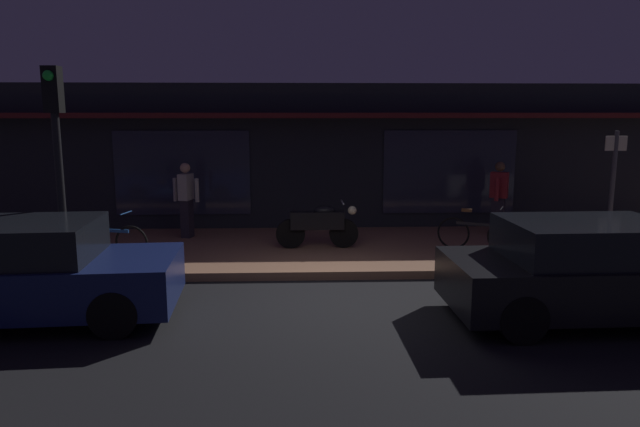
{
  "coord_description": "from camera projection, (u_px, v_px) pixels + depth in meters",
  "views": [
    {
      "loc": [
        -0.45,
        -8.72,
        2.89
      ],
      "look_at": [
        -0.03,
        2.4,
        0.95
      ],
      "focal_mm": 32.22,
      "sensor_mm": 36.0,
      "label": 1
    }
  ],
  "objects": [
    {
      "name": "traffic_light_pole",
      "position": [
        57.0,
        141.0,
        8.85
      ],
      "size": [
        0.24,
        0.33,
        3.6
      ],
      "color": "black",
      "rests_on": "ground_plane"
    },
    {
      "name": "person_bystander",
      "position": [
        499.0,
        196.0,
        13.09
      ],
      "size": [
        0.44,
        0.57,
        1.67
      ],
      "color": "#28232D",
      "rests_on": "sidewalk_slab"
    },
    {
      "name": "bicycle_parked",
      "position": [
        478.0,
        234.0,
        11.55
      ],
      "size": [
        1.5,
        0.78,
        0.91
      ],
      "color": "black",
      "rests_on": "sidewalk_slab"
    },
    {
      "name": "storefront_building",
      "position": [
        315.0,
        156.0,
        15.07
      ],
      "size": [
        18.0,
        3.3,
        3.6
      ],
      "color": "black",
      "rests_on": "ground_plane"
    },
    {
      "name": "motorcycle",
      "position": [
        319.0,
        224.0,
        11.8
      ],
      "size": [
        1.7,
        0.55,
        0.97
      ],
      "color": "black",
      "rests_on": "sidewalk_slab"
    },
    {
      "name": "sidewalk_slab",
      "position": [
        320.0,
        250.0,
        12.03
      ],
      "size": [
        18.0,
        4.0,
        0.15
      ],
      "primitive_type": "cube",
      "color": "#8C6047",
      "rests_on": "ground_plane"
    },
    {
      "name": "sign_post",
      "position": [
        613.0,
        182.0,
        11.7
      ],
      "size": [
        0.44,
        0.09,
        2.4
      ],
      "color": "#47474C",
      "rests_on": "sidewalk_slab"
    },
    {
      "name": "parked_car_near",
      "position": [
        23.0,
        272.0,
        8.01
      ],
      "size": [
        4.21,
        2.02,
        1.42
      ],
      "color": "black",
      "rests_on": "ground_plane"
    },
    {
      "name": "bicycle_extra",
      "position": [
        107.0,
        240.0,
        10.93
      ],
      "size": [
        1.63,
        0.48,
        0.91
      ],
      "color": "black",
      "rests_on": "sidewalk_slab"
    },
    {
      "name": "person_photographer",
      "position": [
        186.0,
        198.0,
        12.76
      ],
      "size": [
        0.61,
        0.42,
        1.67
      ],
      "color": "#28232D",
      "rests_on": "sidewalk_slab"
    },
    {
      "name": "ground_plane",
      "position": [
        327.0,
        298.0,
        9.09
      ],
      "size": [
        60.0,
        60.0,
        0.0
      ],
      "primitive_type": "plane",
      "color": "black"
    },
    {
      "name": "parked_car_far",
      "position": [
        592.0,
        271.0,
        8.06
      ],
      "size": [
        4.14,
        1.86,
        1.42
      ],
      "color": "black",
      "rests_on": "ground_plane"
    }
  ]
}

